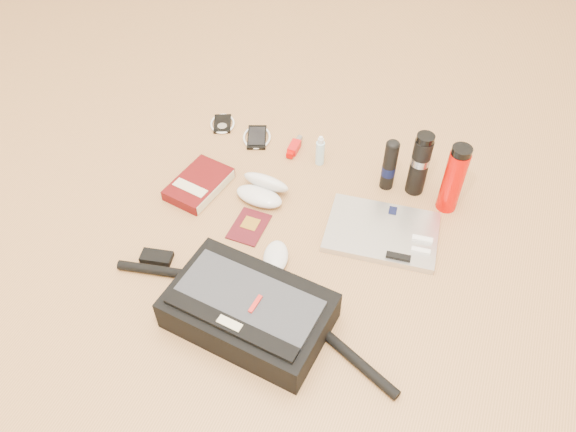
{
  "coord_description": "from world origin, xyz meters",
  "views": [
    {
      "loc": [
        0.39,
        -0.91,
        1.28
      ],
      "look_at": [
        -0.04,
        0.13,
        0.06
      ],
      "focal_mm": 35.0,
      "sensor_mm": 36.0,
      "label": 1
    }
  ],
  "objects_px": {
    "messenger_bag": "(248,310)",
    "laptop": "(382,232)",
    "book": "(199,184)",
    "thermos_red": "(454,179)",
    "thermos_black": "(420,164)"
  },
  "relations": [
    {
      "from": "messenger_bag",
      "to": "laptop",
      "type": "height_order",
      "value": "messenger_bag"
    },
    {
      "from": "laptop",
      "to": "thermos_black",
      "type": "height_order",
      "value": "thermos_black"
    },
    {
      "from": "laptop",
      "to": "book",
      "type": "height_order",
      "value": "book"
    },
    {
      "from": "thermos_black",
      "to": "thermos_red",
      "type": "height_order",
      "value": "thermos_red"
    },
    {
      "from": "book",
      "to": "laptop",
      "type": "bearing_deg",
      "value": 12.07
    },
    {
      "from": "laptop",
      "to": "book",
      "type": "xyz_separation_m",
      "value": [
        -0.6,
        -0.04,
        0.01
      ]
    },
    {
      "from": "thermos_black",
      "to": "book",
      "type": "bearing_deg",
      "value": -157.89
    },
    {
      "from": "laptop",
      "to": "book",
      "type": "bearing_deg",
      "value": 175.86
    },
    {
      "from": "book",
      "to": "thermos_black",
      "type": "height_order",
      "value": "thermos_black"
    },
    {
      "from": "messenger_bag",
      "to": "thermos_red",
      "type": "height_order",
      "value": "thermos_red"
    },
    {
      "from": "book",
      "to": "thermos_black",
      "type": "xyz_separation_m",
      "value": [
        0.64,
        0.26,
        0.09
      ]
    },
    {
      "from": "messenger_bag",
      "to": "book",
      "type": "height_order",
      "value": "messenger_bag"
    },
    {
      "from": "messenger_bag",
      "to": "thermos_red",
      "type": "xyz_separation_m",
      "value": [
        0.39,
        0.62,
        0.07
      ]
    },
    {
      "from": "messenger_bag",
      "to": "laptop",
      "type": "bearing_deg",
      "value": 65.82
    },
    {
      "from": "messenger_bag",
      "to": "thermos_red",
      "type": "distance_m",
      "value": 0.73
    }
  ]
}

